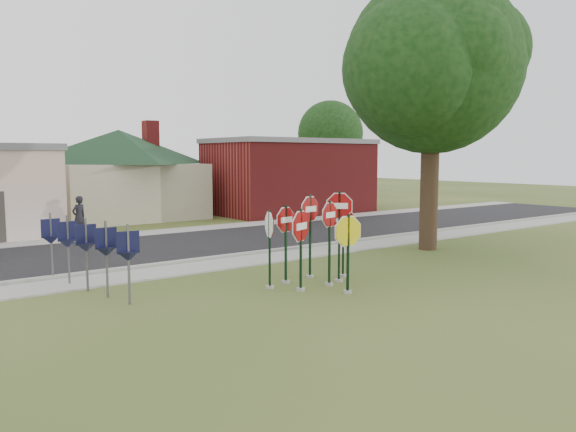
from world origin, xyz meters
TOP-DOWN VIEW (x-y plane):
  - ground at (0.00, 0.00)m, footprint 120.00×120.00m
  - sidewalk_near at (0.00, 5.50)m, footprint 60.00×1.60m
  - road at (0.00, 10.00)m, footprint 60.00×7.00m
  - sidewalk_far at (0.00, 14.30)m, footprint 60.00×1.60m
  - curb at (0.00, 6.50)m, footprint 60.00×0.20m
  - stop_sign_center at (0.29, 1.11)m, footprint 0.96×0.29m
  - stop_sign_yellow at (0.07, 0.11)m, footprint 1.14×0.24m
  - stop_sign_left at (-0.74, 1.10)m, footprint 1.10×0.45m
  - stop_sign_right at (0.83, 1.30)m, footprint 0.81×0.70m
  - stop_sign_back_right at (0.51, 2.23)m, footprint 1.05×0.24m
  - stop_sign_back_left at (-0.52, 2.07)m, footprint 1.00×0.24m
  - stop_sign_far_right at (1.38, 1.73)m, footprint 0.74×0.64m
  - stop_sign_far_left at (-1.27, 1.81)m, footprint 0.32×0.95m
  - route_sign_row at (-5.40, 4.50)m, footprint 1.43×4.63m
  - building_house at (2.00, 22.00)m, footprint 11.60×11.60m
  - building_brick at (12.00, 18.50)m, footprint 10.20×6.20m
  - oak_tree at (7.50, 3.50)m, footprint 10.34×9.74m
  - bg_tree_right at (22.00, 26.00)m, footprint 5.60×5.60m
  - pedestrian at (-2.65, 14.47)m, footprint 0.79×0.67m

SIDE VIEW (x-z plane):
  - ground at x=0.00m, z-range 0.00..0.00m
  - road at x=0.00m, z-range 0.00..0.04m
  - sidewalk_near at x=0.00m, z-range 0.00..0.06m
  - sidewalk_far at x=0.00m, z-range 0.00..0.06m
  - curb at x=0.00m, z-range 0.00..0.14m
  - pedestrian at x=-2.65m, z-range 0.06..1.91m
  - route_sign_row at x=-5.40m, z-range 0.22..2.22m
  - stop_sign_far_right at x=1.38m, z-range 0.21..2.44m
  - stop_sign_yellow at x=0.07m, z-range 0.23..2.48m
  - stop_sign_far_left at x=-1.27m, z-range 0.23..2.51m
  - stop_sign_back_left at x=-0.52m, z-range 0.25..2.60m
  - stop_sign_left at x=-0.74m, z-range 0.27..2.62m
  - stop_sign_center at x=0.29m, z-range 0.28..2.78m
  - stop_sign_back_right at x=0.51m, z-range 0.32..2.93m
  - stop_sign_right at x=0.83m, z-range 0.35..3.10m
  - building_brick at x=12.00m, z-range 0.03..4.78m
  - building_house at x=2.00m, z-range 0.55..6.75m
  - bg_tree_right at x=22.00m, z-range 1.38..9.78m
  - oak_tree at x=7.50m, z-range 1.85..12.32m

